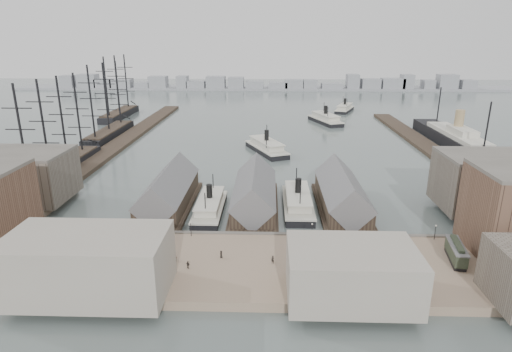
{
  "coord_description": "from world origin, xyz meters",
  "views": [
    {
      "loc": [
        4.35,
        -103.41,
        49.0
      ],
      "look_at": [
        0.0,
        30.0,
        6.0
      ],
      "focal_mm": 30.0,
      "sensor_mm": 36.0,
      "label": 1
    }
  ],
  "objects_px": {
    "ocean_steamer": "(457,140)",
    "horse_cart_left": "(81,256)",
    "horse_cart_center": "(171,258)",
    "horse_cart_right": "(372,269)",
    "ferry_docked_west": "(210,206)",
    "tram": "(456,253)"
  },
  "relations": [
    {
      "from": "tram",
      "to": "horse_cart_center",
      "type": "height_order",
      "value": "tram"
    },
    {
      "from": "ferry_docked_west",
      "to": "horse_cart_center",
      "type": "distance_m",
      "value": 32.92
    },
    {
      "from": "ferry_docked_west",
      "to": "ocean_steamer",
      "type": "bearing_deg",
      "value": 38.19
    },
    {
      "from": "horse_cart_left",
      "to": "horse_cart_right",
      "type": "xyz_separation_m",
      "value": [
        63.62,
        -3.95,
        0.05
      ]
    },
    {
      "from": "ocean_steamer",
      "to": "tram",
      "type": "bearing_deg",
      "value": -112.29
    },
    {
      "from": "tram",
      "to": "ferry_docked_west",
      "type": "bearing_deg",
      "value": 162.47
    },
    {
      "from": "horse_cart_left",
      "to": "ocean_steamer",
      "type": "bearing_deg",
      "value": -13.65
    },
    {
      "from": "ferry_docked_west",
      "to": "ocean_steamer",
      "type": "height_order",
      "value": "ocean_steamer"
    },
    {
      "from": "horse_cart_center",
      "to": "horse_cart_left",
      "type": "bearing_deg",
      "value": 122.81
    },
    {
      "from": "ocean_steamer",
      "to": "horse_cart_right",
      "type": "distance_m",
      "value": 135.69
    },
    {
      "from": "horse_cart_left",
      "to": "horse_cart_right",
      "type": "bearing_deg",
      "value": -58.7
    },
    {
      "from": "ferry_docked_west",
      "to": "horse_cart_center",
      "type": "relative_size",
      "value": 5.53
    },
    {
      "from": "ocean_steamer",
      "to": "horse_cart_center",
      "type": "bearing_deg",
      "value": -133.47
    },
    {
      "from": "horse_cart_center",
      "to": "horse_cart_right",
      "type": "xyz_separation_m",
      "value": [
        43.27,
        -3.35,
        -0.03
      ]
    },
    {
      "from": "tram",
      "to": "horse_cart_left",
      "type": "distance_m",
      "value": 83.41
    },
    {
      "from": "ocean_steamer",
      "to": "horse_cart_center",
      "type": "relative_size",
      "value": 18.77
    },
    {
      "from": "ocean_steamer",
      "to": "tram",
      "type": "relative_size",
      "value": 8.0
    },
    {
      "from": "ferry_docked_west",
      "to": "ocean_steamer",
      "type": "xyz_separation_m",
      "value": [
        105.0,
        82.58,
        1.63
      ]
    },
    {
      "from": "ocean_steamer",
      "to": "horse_cart_right",
      "type": "height_order",
      "value": "ocean_steamer"
    },
    {
      "from": "ferry_docked_west",
      "to": "horse_cart_center",
      "type": "xyz_separation_m",
      "value": [
        -4.22,
        -32.64,
        0.66
      ]
    },
    {
      "from": "ocean_steamer",
      "to": "horse_cart_left",
      "type": "relative_size",
      "value": 19.65
    },
    {
      "from": "tram",
      "to": "horse_cart_center",
      "type": "xyz_separation_m",
      "value": [
        -63.02,
        -2.53,
        -1.11
      ]
    }
  ]
}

